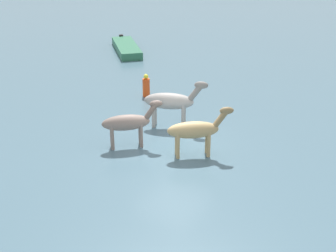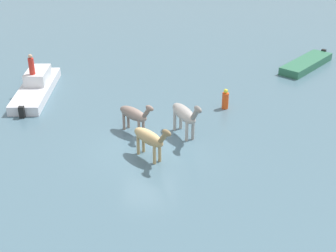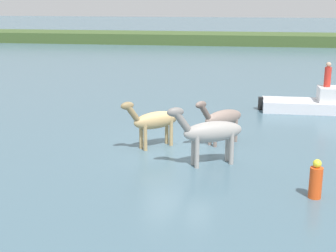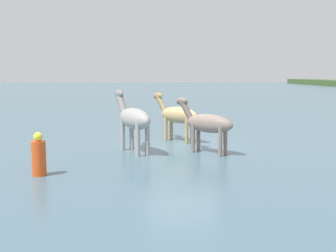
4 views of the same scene
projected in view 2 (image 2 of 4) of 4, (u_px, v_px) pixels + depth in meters
name	position (u px, v px, depth m)	size (l,w,h in m)	color
ground_plane	(148.00, 148.00, 22.32)	(219.72, 219.72, 0.00)	#476675
horse_lead	(134.00, 114.00, 23.26)	(1.88, 1.93, 1.81)	gray
horse_dun_straggler	(150.00, 138.00, 21.06)	(2.05, 1.88, 1.88)	tan
horse_pinto_flank	(185.00, 114.00, 22.95)	(2.56, 1.55, 2.07)	#9E9993
boat_skiff_near	(37.00, 88.00, 27.92)	(6.19, 1.67, 1.38)	silver
boat_dinghy_port	(306.00, 65.00, 31.88)	(4.61, 4.28, 0.75)	#2D6B4C
person_helmsman_aft	(31.00, 65.00, 27.17)	(0.32, 0.32, 1.19)	red
buoy_channel_marker	(225.00, 100.00, 26.00)	(0.36, 0.36, 1.14)	#E54C19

